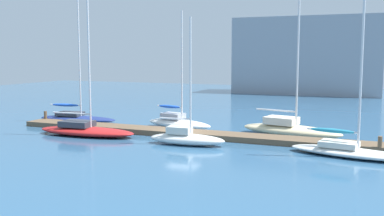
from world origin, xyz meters
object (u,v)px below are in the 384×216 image
sailboat_2 (178,122)px  harbor_building_distant (307,56)px  sailboat_0 (76,117)px  sailboat_1 (85,129)px  sailboat_4 (290,128)px  mooring_buoy_yellow (167,115)px  sailboat_3 (186,137)px  sailboat_5 (349,149)px

sailboat_2 → harbor_building_distant: size_ratio=0.43×
sailboat_0 → sailboat_2: (10.67, 0.25, 0.10)m
sailboat_1 → harbor_building_distant: (10.05, 46.90, 5.70)m
sailboat_4 → sailboat_2: bearing=-168.6°
sailboat_0 → mooring_buoy_yellow: 8.87m
sailboat_4 → mooring_buoy_yellow: 14.13m
sailboat_3 → sailboat_5: size_ratio=0.75×
sailboat_2 → sailboat_5: (14.57, -5.89, -0.08)m
sailboat_1 → sailboat_4: (15.01, 6.14, 0.08)m
sailboat_3 → sailboat_1: bearing=174.2°
sailboat_4 → harbor_building_distant: harbor_building_distant is taller
sailboat_1 → sailboat_0: bearing=128.8°
sailboat_2 → sailboat_0: bearing=-166.9°
sailboat_2 → sailboat_1: bearing=-118.8°
sailboat_1 → sailboat_3: bearing=-5.0°
sailboat_2 → sailboat_3: 7.34m
sailboat_4 → harbor_building_distant: 41.44m
sailboat_0 → sailboat_2: bearing=-4.6°
harbor_building_distant → sailboat_3: bearing=-91.5°
sailboat_2 → mooring_buoy_yellow: (-3.49, 4.96, -0.24)m
sailboat_2 → mooring_buoy_yellow: 6.07m
sailboat_1 → sailboat_2: bearing=46.0°
sailboat_1 → mooring_buoy_yellow: size_ratio=18.47×
sailboat_3 → harbor_building_distant: harbor_building_distant is taller
sailboat_1 → mooring_buoy_yellow: (1.79, 11.13, -0.18)m
sailboat_4 → harbor_building_distant: size_ratio=0.53×
sailboat_0 → sailboat_3: (14.23, -6.16, 0.07)m
sailboat_1 → sailboat_4: 16.21m
sailboat_2 → sailboat_3: bearing=-49.2°
sailboat_4 → sailboat_5: size_ratio=1.04×
sailboat_3 → sailboat_4: 8.87m
sailboat_0 → sailboat_4: bearing=-5.3°
sailboat_2 → mooring_buoy_yellow: sailboat_2 is taller
sailboat_2 → sailboat_4: 9.73m
sailboat_5 → mooring_buoy_yellow: sailboat_5 is taller
sailboat_0 → sailboat_3: bearing=-29.3°
sailboat_1 → sailboat_5: bearing=-2.6°
sailboat_3 → sailboat_5: 11.02m
sailboat_3 → sailboat_5: bearing=-1.6°
sailboat_0 → mooring_buoy_yellow: sailboat_0 is taller
mooring_buoy_yellow → sailboat_0: bearing=-144.1°
sailboat_0 → mooring_buoy_yellow: (7.18, 5.20, -0.14)m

